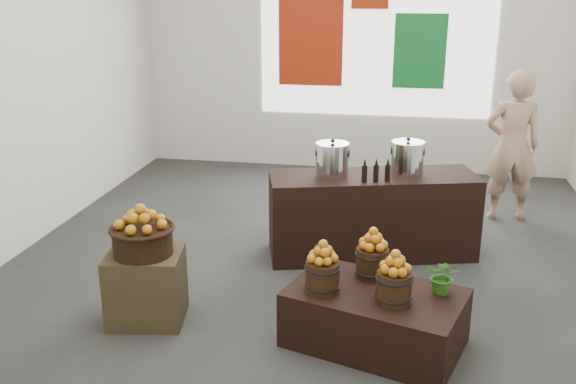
% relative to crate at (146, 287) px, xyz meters
% --- Properties ---
extents(ground, '(7.00, 7.00, 0.00)m').
position_rel_crate_xyz_m(ground, '(1.21, 1.24, -0.29)').
color(ground, '#353533').
rests_on(ground, ground).
extents(back_wall, '(6.00, 0.04, 4.00)m').
position_rel_crate_xyz_m(back_wall, '(1.21, 4.74, 1.71)').
color(back_wall, silver).
rests_on(back_wall, ground).
extents(back_opening, '(3.20, 0.02, 2.40)m').
position_rel_crate_xyz_m(back_opening, '(1.51, 4.72, 1.71)').
color(back_opening, white).
rests_on(back_opening, back_wall).
extents(deco_red_left, '(0.90, 0.04, 1.40)m').
position_rel_crate_xyz_m(deco_red_left, '(0.61, 4.71, 1.61)').
color(deco_red_left, '#9D240C').
rests_on(deco_red_left, back_wall).
extents(deco_green_right, '(0.70, 0.04, 1.00)m').
position_rel_crate_xyz_m(deco_green_right, '(2.11, 4.71, 1.41)').
color(deco_green_right, '#116D29').
rests_on(deco_green_right, back_wall).
extents(crate, '(0.65, 0.56, 0.58)m').
position_rel_crate_xyz_m(crate, '(0.00, 0.00, 0.00)').
color(crate, '#4E4024').
rests_on(crate, ground).
extents(wicker_basket, '(0.46, 0.46, 0.21)m').
position_rel_crate_xyz_m(wicker_basket, '(0.00, 0.00, 0.40)').
color(wicker_basket, black).
rests_on(wicker_basket, crate).
extents(apples_in_basket, '(0.36, 0.36, 0.19)m').
position_rel_crate_xyz_m(apples_in_basket, '(0.00, 0.00, 0.60)').
color(apples_in_basket, '#9E0E05').
rests_on(apples_in_basket, wicker_basket).
extents(display_table, '(1.43, 1.12, 0.43)m').
position_rel_crate_xyz_m(display_table, '(1.82, -0.03, -0.07)').
color(display_table, black).
rests_on(display_table, ground).
extents(apple_bucket_front_left, '(0.25, 0.25, 0.23)m').
position_rel_crate_xyz_m(apple_bucket_front_left, '(1.42, -0.09, 0.26)').
color(apple_bucket_front_left, '#331E0E').
rests_on(apple_bucket_front_left, display_table).
extents(apples_in_bucket_front_left, '(0.19, 0.19, 0.17)m').
position_rel_crate_xyz_m(apples_in_bucket_front_left, '(1.42, -0.09, 0.46)').
color(apples_in_bucket_front_left, '#9E0E05').
rests_on(apples_in_bucket_front_left, apple_bucket_front_left).
extents(apple_bucket_front_right, '(0.25, 0.25, 0.23)m').
position_rel_crate_xyz_m(apple_bucket_front_right, '(1.94, -0.18, 0.26)').
color(apple_bucket_front_right, '#331E0E').
rests_on(apple_bucket_front_right, display_table).
extents(apples_in_bucket_front_right, '(0.19, 0.19, 0.17)m').
position_rel_crate_xyz_m(apples_in_bucket_front_right, '(1.94, -0.18, 0.46)').
color(apples_in_bucket_front_right, '#9E0E05').
rests_on(apples_in_bucket_front_right, apple_bucket_front_right).
extents(apple_bucket_rear, '(0.25, 0.25, 0.23)m').
position_rel_crate_xyz_m(apple_bucket_rear, '(1.77, 0.22, 0.26)').
color(apple_bucket_rear, '#331E0E').
rests_on(apple_bucket_rear, display_table).
extents(apples_in_bucket_rear, '(0.19, 0.19, 0.17)m').
position_rel_crate_xyz_m(apples_in_bucket_rear, '(1.77, 0.22, 0.46)').
color(apples_in_bucket_rear, '#9E0E05').
rests_on(apples_in_bucket_rear, apple_bucket_rear).
extents(herb_garnish_right, '(0.30, 0.28, 0.27)m').
position_rel_crate_xyz_m(herb_garnish_right, '(2.29, 0.03, 0.28)').
color(herb_garnish_right, '#286415').
rests_on(herb_garnish_right, display_table).
extents(herb_garnish_left, '(0.18, 0.16, 0.28)m').
position_rel_crate_xyz_m(herb_garnish_left, '(1.36, 0.20, 0.28)').
color(herb_garnish_left, '#286415').
rests_on(herb_garnish_left, display_table).
extents(counter, '(2.11, 1.15, 0.82)m').
position_rel_crate_xyz_m(counter, '(1.69, 1.66, 0.12)').
color(counter, black).
rests_on(counter, ground).
extents(stock_pot_left, '(0.31, 0.31, 0.31)m').
position_rel_crate_xyz_m(stock_pot_left, '(1.30, 1.55, 0.69)').
color(stock_pot_left, silver).
rests_on(stock_pot_left, counter).
extents(stock_pot_center, '(0.31, 0.31, 0.31)m').
position_rel_crate_xyz_m(stock_pot_center, '(2.00, 1.74, 0.69)').
color(stock_pot_center, silver).
rests_on(stock_pot_center, counter).
extents(oil_cruets, '(0.23, 0.11, 0.23)m').
position_rel_crate_xyz_m(oil_cruets, '(1.75, 1.46, 0.64)').
color(oil_cruets, black).
rests_on(oil_cruets, counter).
extents(shopper, '(0.66, 0.46, 1.71)m').
position_rel_crate_xyz_m(shopper, '(3.15, 2.95, 0.56)').
color(shopper, tan).
rests_on(shopper, ground).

